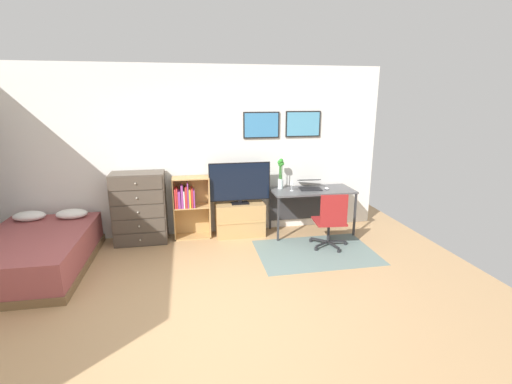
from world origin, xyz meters
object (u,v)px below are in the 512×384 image
(bed, at_px, (35,253))
(wine_glass, at_px, (292,183))
(desk, at_px, (310,196))
(tv_stand, at_px, (240,219))
(computer_mouse, at_px, (327,188))
(bamboo_vase, at_px, (281,173))
(office_chair, at_px, (331,219))
(laptop, at_px, (310,185))
(television, at_px, (240,183))
(bookshelf, at_px, (189,203))
(dresser, at_px, (140,208))

(bed, distance_m, wine_glass, 3.75)
(bed, height_order, desk, desk)
(tv_stand, distance_m, computer_mouse, 1.51)
(bamboo_vase, bearing_deg, office_chair, -57.29)
(laptop, height_order, computer_mouse, laptop)
(bamboo_vase, relative_size, wine_glass, 2.81)
(bed, bearing_deg, tv_stand, 15.81)
(desk, relative_size, computer_mouse, 12.92)
(tv_stand, bearing_deg, television, -90.00)
(bookshelf, bearing_deg, tv_stand, -3.57)
(bookshelf, xyz_separation_m, television, (0.81, -0.07, 0.31))
(bed, bearing_deg, bookshelf, 22.71)
(bookshelf, xyz_separation_m, laptop, (1.98, -0.07, 0.23))
(bookshelf, relative_size, laptop, 2.38)
(dresser, bearing_deg, bamboo_vase, 1.93)
(bookshelf, relative_size, office_chair, 1.15)
(bookshelf, distance_m, desk, 2.00)
(computer_mouse, bearing_deg, television, 175.35)
(bookshelf, xyz_separation_m, desk, (2.00, -0.08, 0.04))
(bookshelf, height_order, wine_glass, bookshelf)
(office_chair, distance_m, computer_mouse, 0.75)
(office_chair, height_order, computer_mouse, office_chair)
(dresser, height_order, tv_stand, dresser)
(office_chair, relative_size, wine_glass, 4.78)
(dresser, bearing_deg, tv_stand, 0.55)
(tv_stand, height_order, desk, desk)
(dresser, distance_m, office_chair, 2.92)
(bamboo_vase, bearing_deg, television, -173.13)
(desk, bearing_deg, wine_glass, -164.18)
(laptop, distance_m, bamboo_vase, 0.53)
(television, distance_m, laptop, 1.18)
(dresser, distance_m, desk, 2.75)
(dresser, relative_size, bookshelf, 1.12)
(television, distance_m, computer_mouse, 1.44)
(computer_mouse, bearing_deg, desk, 154.53)
(television, relative_size, office_chair, 1.14)
(bed, bearing_deg, desk, 11.09)
(bed, distance_m, bookshelf, 2.19)
(dresser, relative_size, television, 1.13)
(bamboo_vase, bearing_deg, laptop, -9.17)
(computer_mouse, distance_m, wine_glass, 0.61)
(tv_stand, relative_size, laptop, 1.88)
(television, height_order, office_chair, television)
(dresser, distance_m, laptop, 2.74)
(dresser, xyz_separation_m, desk, (2.75, -0.01, 0.05))
(bamboo_vase, bearing_deg, dresser, -178.07)
(bed, xyz_separation_m, office_chair, (4.06, -0.04, 0.21))
(bookshelf, height_order, laptop, bookshelf)
(desk, bearing_deg, computer_mouse, -25.47)
(bookshelf, relative_size, computer_mouse, 9.55)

